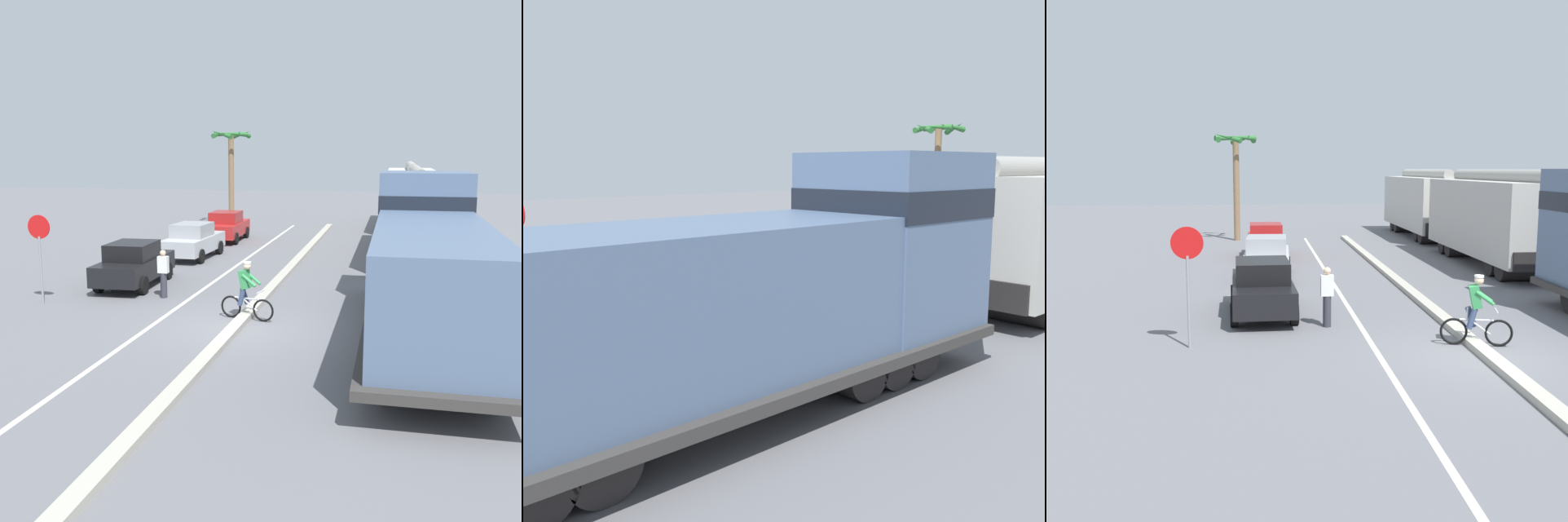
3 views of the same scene
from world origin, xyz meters
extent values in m
plane|color=slate|center=(0.00, 0.00, 0.00)|extent=(120.00, 120.00, 0.00)
cube|color=#B2AD9E|center=(0.00, 6.00, 0.08)|extent=(0.36, 36.00, 0.16)
cube|color=silver|center=(-2.40, 6.00, 0.00)|extent=(0.14, 36.00, 0.01)
cube|color=slate|center=(5.09, -0.78, 1.90)|extent=(2.70, 9.86, 2.40)
cube|color=slate|center=(5.09, 4.22, 2.45)|extent=(2.80, 2.80, 3.50)
cube|color=black|center=(5.09, 4.22, 3.24)|extent=(2.83, 2.83, 0.56)
cube|color=#383533|center=(5.09, -0.18, 0.70)|extent=(3.10, 11.60, 0.20)
cylinder|color=#4C4947|center=(5.09, -0.18, 0.55)|extent=(1.10, 3.00, 1.10)
cylinder|color=black|center=(5.09, 3.81, 0.50)|extent=(2.40, 1.00, 1.00)
cylinder|color=black|center=(5.09, 3.01, 0.50)|extent=(2.40, 1.00, 1.00)
cylinder|color=black|center=(5.09, 2.21, 0.50)|extent=(2.40, 1.00, 1.00)
cylinder|color=black|center=(5.09, -2.57, 0.50)|extent=(2.40, 1.00, 1.00)
cube|color=black|center=(5.09, 7.57, 0.95)|extent=(2.61, 0.10, 0.70)
cylinder|color=black|center=(5.09, 10.15, 0.45)|extent=(2.46, 0.90, 0.90)
cylinder|color=black|center=(5.09, 9.05, 0.45)|extent=(2.46, 0.90, 0.90)
cube|color=black|center=(-5.03, 4.40, 0.67)|extent=(1.88, 4.27, 0.70)
cube|color=black|center=(-5.03, 4.25, 1.32)|extent=(1.58, 1.96, 0.60)
cube|color=#1E232D|center=(-5.07, 5.25, 1.27)|extent=(1.43, 0.18, 0.51)
cylinder|color=black|center=(-5.89, 5.67, 0.32)|extent=(0.25, 0.65, 0.64)
cylinder|color=black|center=(-4.28, 5.73, 0.32)|extent=(0.25, 0.65, 0.64)
cylinder|color=black|center=(-5.78, 3.06, 0.32)|extent=(0.25, 0.65, 0.64)
cylinder|color=black|center=(-4.17, 3.13, 0.32)|extent=(0.25, 0.65, 0.64)
cube|color=#B7BABF|center=(-4.84, 10.52, 0.67)|extent=(1.86, 4.26, 0.70)
cube|color=#9C9EA2|center=(-4.84, 10.37, 1.32)|extent=(1.57, 1.95, 0.60)
cube|color=#1E232D|center=(-4.81, 11.37, 1.27)|extent=(1.43, 0.17, 0.51)
cylinder|color=black|center=(-5.60, 11.85, 0.32)|extent=(0.24, 0.65, 0.64)
cylinder|color=black|center=(-3.98, 11.79, 0.32)|extent=(0.24, 0.65, 0.64)
cylinder|color=black|center=(-5.69, 9.25, 0.32)|extent=(0.24, 0.65, 0.64)
cylinder|color=black|center=(-4.08, 9.19, 0.32)|extent=(0.24, 0.65, 0.64)
cube|color=red|center=(-4.84, 16.19, 0.67)|extent=(1.80, 4.24, 0.70)
cube|color=maroon|center=(-4.84, 16.04, 1.32)|extent=(1.54, 1.93, 0.60)
cube|color=#1E232D|center=(-4.86, 17.04, 1.27)|extent=(1.43, 0.15, 0.51)
cylinder|color=black|center=(-5.68, 17.47, 0.32)|extent=(0.23, 0.64, 0.64)
cylinder|color=black|center=(-4.06, 17.51, 0.32)|extent=(0.23, 0.64, 0.64)
cylinder|color=black|center=(-5.62, 14.87, 0.32)|extent=(0.23, 0.64, 0.64)
cylinder|color=black|center=(-4.00, 14.90, 0.32)|extent=(0.23, 0.64, 0.64)
torus|color=black|center=(0.58, 0.71, 0.33)|extent=(0.66, 0.21, 0.66)
torus|color=black|center=(-0.44, 0.95, 0.33)|extent=(0.66, 0.21, 0.66)
cylinder|color=silver|center=(0.07, 0.83, 0.63)|extent=(0.78, 0.23, 0.05)
cylinder|color=silver|center=(0.16, 0.80, 0.45)|extent=(0.48, 0.16, 0.36)
cylinder|color=silver|center=(-0.15, 0.88, 0.78)|extent=(0.04, 0.04, 0.30)
cylinder|color=silver|center=(0.50, 0.73, 0.88)|extent=(0.14, 0.48, 0.04)
cylinder|color=#38476B|center=(-0.03, 0.95, 0.68)|extent=(0.33, 0.21, 0.52)
cylinder|color=#38476B|center=(-0.07, 0.76, 0.68)|extent=(0.29, 0.20, 0.52)
cube|color=#338C4C|center=(0.02, 0.84, 1.20)|extent=(0.40, 0.41, 0.57)
sphere|color=beige|center=(0.09, 0.82, 1.59)|extent=(0.22, 0.22, 0.22)
cylinder|color=white|center=(0.09, 0.82, 1.69)|extent=(0.22, 0.22, 0.05)
cylinder|color=#338C4C|center=(0.25, 0.95, 1.20)|extent=(0.47, 0.19, 0.36)
cylinder|color=#338C4C|center=(0.18, 0.64, 1.20)|extent=(0.47, 0.19, 0.36)
cylinder|color=#846647|center=(-6.48, 23.26, 2.96)|extent=(0.36, 0.36, 5.92)
cone|color=#2D7033|center=(-5.60, 23.12, 5.97)|extent=(0.60, 1.85, 0.54)
cone|color=#2D7033|center=(-6.01, 24.02, 5.97)|extent=(1.72, 1.23, 0.68)
cone|color=#2D7033|center=(-6.91, 24.05, 5.97)|extent=(1.74, 1.13, 0.34)
cone|color=#2D7033|center=(-7.38, 23.30, 5.97)|extent=(0.40, 1.84, 0.60)
cone|color=#2D7033|center=(-6.91, 22.47, 5.97)|extent=(1.76, 1.15, 0.73)
cone|color=#2D7033|center=(-6.17, 22.41, 5.97)|extent=(1.81, 0.93, 0.41)
cylinder|color=#33333D|center=(-3.30, 2.86, 0.42)|extent=(0.22, 0.22, 0.85)
cube|color=white|center=(-3.30, 2.86, 1.13)|extent=(0.34, 0.22, 0.56)
sphere|color=beige|center=(-3.30, 2.86, 1.52)|extent=(0.20, 0.20, 0.20)
camera|label=1|loc=(4.19, -15.91, 4.82)|focal=42.00mm
camera|label=2|loc=(12.53, -5.51, 3.95)|focal=42.00mm
camera|label=3|loc=(-5.02, -12.99, 4.19)|focal=42.00mm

